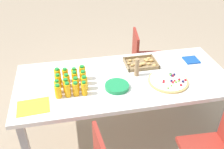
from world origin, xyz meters
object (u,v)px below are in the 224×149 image
juice_bottle_8 (58,81)px  juice_bottle_14 (74,75)px  chair_near_right (217,149)px  cardboard_tube (137,67)px  juice_bottle_12 (58,76)px  juice_bottle_13 (66,75)px  chair_far_right (144,56)px  juice_bottle_0 (58,91)px  juice_bottle_4 (58,87)px  napkin_stack (191,60)px  juice_bottle_7 (84,83)px  juice_bottle_3 (84,89)px  party_table (124,84)px  snack_tray (141,63)px  juice_bottle_6 (76,84)px  paper_folder (33,107)px  juice_bottle_5 (66,86)px  juice_bottle_1 (68,90)px  fruit_pizza (168,81)px  juice_bottle_9 (67,81)px  juice_bottle_11 (83,78)px  juice_bottle_2 (76,89)px  plate_stack (117,86)px  juice_bottle_15 (82,73)px  juice_bottle_10 (75,79)px

juice_bottle_8 → juice_bottle_14: same height
chair_near_right → cardboard_tube: cardboard_tube is taller
juice_bottle_12 → juice_bottle_13: (0.07, -0.00, -0.00)m
chair_far_right → juice_bottle_0: size_ratio=6.26×
juice_bottle_4 → napkin_stack: bearing=11.4°
juice_bottle_7 → juice_bottle_3: bearing=-97.2°
party_table → snack_tray: (0.24, 0.21, 0.08)m
juice_bottle_0 → juice_bottle_6: juice_bottle_6 is taller
paper_folder → juice_bottle_6: bearing=23.7°
juice_bottle_4 → paper_folder: bearing=-142.9°
chair_near_right → paper_folder: chair_near_right is taller
party_table → juice_bottle_14: bearing=172.9°
juice_bottle_6 → paper_folder: (-0.37, -0.16, -0.06)m
juice_bottle_5 → cardboard_tube: 0.69m
juice_bottle_5 → juice_bottle_4: bearing=-179.5°
party_table → chair_near_right: (0.59, -0.77, -0.18)m
juice_bottle_4 → juice_bottle_5: (0.07, 0.00, 0.00)m
juice_bottle_1 → fruit_pizza: size_ratio=0.38×
juice_bottle_3 → juice_bottle_5: size_ratio=1.03×
juice_bottle_9 → juice_bottle_14: bearing=47.6°
juice_bottle_6 → juice_bottle_11: bearing=46.3°
juice_bottle_7 → juice_bottle_2: bearing=-141.5°
plate_stack → paper_folder: size_ratio=0.84×
juice_bottle_5 → chair_far_right: bearing=40.8°
juice_bottle_3 → fruit_pizza: bearing=2.5°
juice_bottle_5 → juice_bottle_15: 0.23m
juice_bottle_10 → paper_folder: bearing=-147.2°
juice_bottle_9 → party_table: bearing=2.6°
juice_bottle_2 → napkin_stack: juice_bottle_2 is taller
juice_bottle_4 → napkin_stack: 1.43m
juice_bottle_5 → fruit_pizza: 0.94m
juice_bottle_4 → juice_bottle_6: juice_bottle_6 is taller
chair_near_right → juice_bottle_13: size_ratio=5.75×
juice_bottle_4 → fruit_pizza: bearing=-2.3°
juice_bottle_10 → juice_bottle_11: size_ratio=1.03×
juice_bottle_11 → napkin_stack: size_ratio=0.97×
juice_bottle_6 → napkin_stack: 1.28m
juice_bottle_2 → plate_stack: bearing=4.3°
juice_bottle_12 → paper_folder: size_ratio=0.58×
chair_far_right → juice_bottle_4: (-1.08, -0.87, 0.30)m
juice_bottle_6 → juice_bottle_11: size_ratio=0.94×
juice_bottle_2 → paper_folder: 0.38m
chair_near_right → juice_bottle_11: 1.27m
juice_bottle_8 → juice_bottle_10: bearing=-2.4°
paper_folder → juice_bottle_12: bearing=56.0°
juice_bottle_11 → juice_bottle_7: bearing=-89.4°
juice_bottle_6 → fruit_pizza: (0.86, -0.04, -0.05)m
party_table → napkin_stack: bearing=13.1°
juice_bottle_2 → juice_bottle_10: size_ratio=0.89×
party_table → paper_folder: size_ratio=7.87×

